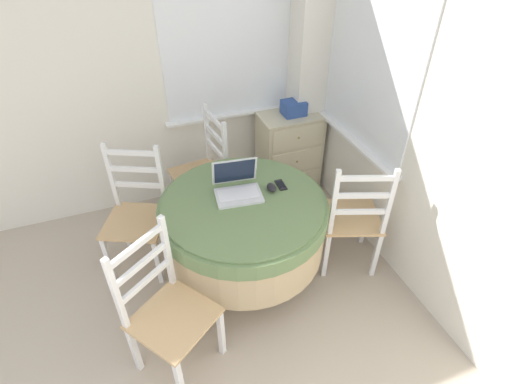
# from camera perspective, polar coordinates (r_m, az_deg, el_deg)

# --- Properties ---
(corner_room_shell) EXTENTS (4.50, 5.08, 2.55)m
(corner_room_shell) POSITION_cam_1_polar(r_m,az_deg,el_deg) (2.50, 2.16, 10.40)
(corner_room_shell) COLOR white
(corner_room_shell) RESTS_ON ground_plane
(round_dining_table) EXTENTS (1.16, 1.16, 0.72)m
(round_dining_table) POSITION_cam_1_polar(r_m,az_deg,el_deg) (2.82, -1.80, -4.36)
(round_dining_table) COLOR #4C3D2D
(round_dining_table) RESTS_ON ground_plane
(laptop) EXTENTS (0.34, 0.31, 0.23)m
(laptop) POSITION_cam_1_polar(r_m,az_deg,el_deg) (2.75, -2.69, 0.73)
(laptop) COLOR silver
(laptop) RESTS_ON round_dining_table
(computer_mouse) EXTENTS (0.06, 0.10, 0.05)m
(computer_mouse) POSITION_cam_1_polar(r_m,az_deg,el_deg) (2.78, 2.24, 0.65)
(computer_mouse) COLOR black
(computer_mouse) RESTS_ON round_dining_table
(cell_phone) EXTENTS (0.06, 0.13, 0.01)m
(cell_phone) POSITION_cam_1_polar(r_m,az_deg,el_deg) (2.84, 3.58, 1.03)
(cell_phone) COLOR black
(cell_phone) RESTS_ON round_dining_table
(dining_chair_near_back_window) EXTENTS (0.47, 0.48, 0.99)m
(dining_chair_near_back_window) POSITION_cam_1_polar(r_m,az_deg,el_deg) (3.47, -7.53, 2.86)
(dining_chair_near_back_window) COLOR tan
(dining_chair_near_back_window) RESTS_ON ground_plane
(dining_chair_near_right_window) EXTENTS (0.54, 0.54, 0.99)m
(dining_chair_near_right_window) POSITION_cam_1_polar(r_m,az_deg,el_deg) (3.04, 13.56, -3.72)
(dining_chair_near_right_window) COLOR tan
(dining_chair_near_right_window) RESTS_ON ground_plane
(dining_chair_camera_near) EXTENTS (0.59, 0.59, 0.99)m
(dining_chair_camera_near) POSITION_cam_1_polar(r_m,az_deg,el_deg) (2.46, -12.57, -16.35)
(dining_chair_camera_near) COLOR tan
(dining_chair_camera_near) RESTS_ON ground_plane
(dining_chair_left_flank) EXTENTS (0.57, 0.56, 0.99)m
(dining_chair_left_flank) POSITION_cam_1_polar(r_m,az_deg,el_deg) (3.12, -16.66, -3.15)
(dining_chair_left_flank) COLOR tan
(dining_chair_left_flank) RESTS_ON ground_plane
(corner_cabinet) EXTENTS (0.59, 0.40, 0.78)m
(corner_cabinet) POSITION_cam_1_polar(r_m,az_deg,el_deg) (3.88, 4.69, 5.92)
(corner_cabinet) COLOR beige
(corner_cabinet) RESTS_ON ground_plane
(storage_box) EXTENTS (0.20, 0.17, 0.13)m
(storage_box) POSITION_cam_1_polar(r_m,az_deg,el_deg) (3.66, 5.40, 11.88)
(storage_box) COLOR #2D4C93
(storage_box) RESTS_ON corner_cabinet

